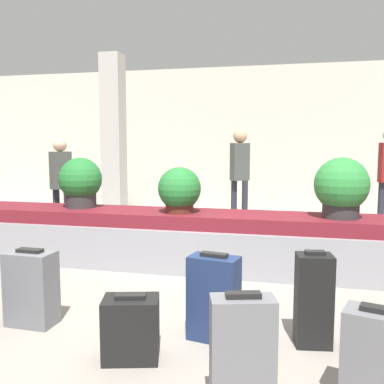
% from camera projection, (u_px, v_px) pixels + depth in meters
% --- Properties ---
extents(ground_plane, '(18.00, 18.00, 0.00)m').
position_uv_depth(ground_plane, '(154.00, 312.00, 3.87)').
color(ground_plane, gray).
extents(back_wall, '(18.00, 0.06, 3.20)m').
position_uv_depth(back_wall, '(238.00, 140.00, 9.46)').
color(back_wall, beige).
rests_on(back_wall, ground_plane).
extents(carousel, '(7.13, 0.91, 0.68)m').
position_uv_depth(carousel, '(192.00, 240.00, 5.30)').
color(carousel, gray).
rests_on(carousel, ground_plane).
extents(pillar, '(0.38, 0.38, 3.20)m').
position_uv_depth(pillar, '(114.00, 140.00, 8.15)').
color(pillar, beige).
rests_on(pillar, ground_plane).
extents(suitcase_0, '(0.29, 0.25, 0.73)m').
position_uv_depth(suitcase_0, '(314.00, 300.00, 3.20)').
color(suitcase_0, black).
rests_on(suitcase_0, ground_plane).
extents(suitcase_2, '(0.44, 0.36, 0.47)m').
position_uv_depth(suitcase_2, '(131.00, 328.00, 3.00)').
color(suitcase_2, black).
rests_on(suitcase_2, ground_plane).
extents(suitcase_3, '(0.41, 0.28, 0.69)m').
position_uv_depth(suitcase_3, '(214.00, 298.00, 3.30)').
color(suitcase_3, navy).
rests_on(suitcase_3, ground_plane).
extents(suitcase_5, '(0.38, 0.27, 0.73)m').
position_uv_depth(suitcase_5, '(242.00, 360.00, 2.31)').
color(suitcase_5, slate).
rests_on(suitcase_5, ground_plane).
extents(suitcase_7, '(0.40, 0.25, 0.65)m').
position_uv_depth(suitcase_7, '(32.00, 288.00, 3.57)').
color(suitcase_7, slate).
rests_on(suitcase_7, ground_plane).
extents(suitcase_8, '(0.42, 0.33, 0.61)m').
position_uv_depth(suitcase_8, '(377.00, 361.00, 2.40)').
color(suitcase_8, slate).
rests_on(suitcase_8, ground_plane).
extents(potted_plant_0, '(0.61, 0.61, 0.69)m').
position_uv_depth(potted_plant_0, '(341.00, 188.00, 4.82)').
color(potted_plant_0, '#2D2D2D').
rests_on(potted_plant_0, carousel).
extents(potted_plant_1, '(0.53, 0.53, 0.56)m').
position_uv_depth(potted_plant_1, '(180.00, 191.00, 5.20)').
color(potted_plant_1, '#4C2319').
rests_on(potted_plant_1, carousel).
extents(potted_plant_2, '(0.57, 0.57, 0.66)m').
position_uv_depth(potted_plant_2, '(80.00, 182.00, 5.65)').
color(potted_plant_2, '#2D2D2D').
rests_on(potted_plant_2, carousel).
extents(traveler_0, '(0.32, 0.37, 1.62)m').
position_uv_depth(traveler_0, '(61.00, 178.00, 7.07)').
color(traveler_0, '#282833').
rests_on(traveler_0, ground_plane).
extents(traveler_1, '(0.36, 0.34, 1.79)m').
position_uv_depth(traveler_1, '(240.00, 168.00, 7.79)').
color(traveler_1, '#282833').
rests_on(traveler_1, ground_plane).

